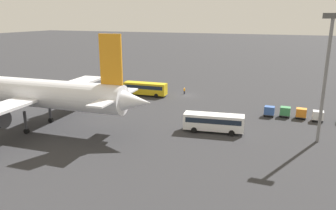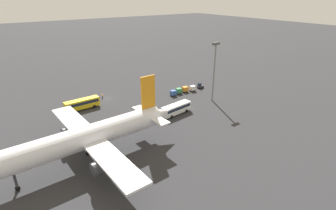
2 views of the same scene
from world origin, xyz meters
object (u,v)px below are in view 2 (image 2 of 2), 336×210
(worker_person, at_px, (102,96))
(airplane, at_px, (84,138))
(cargo_cart_green, at_px, (179,91))
(cargo_cart_blue, at_px, (173,93))
(cargo_cart_white, at_px, (192,88))
(shuttle_bus_near, at_px, (82,103))
(shuttle_bus_far, at_px, (176,108))
(cargo_cart_orange, at_px, (185,89))
(baggage_tug, at_px, (200,86))

(worker_person, bearing_deg, airplane, 63.51)
(worker_person, bearing_deg, cargo_cart_green, 155.31)
(cargo_cart_blue, bearing_deg, cargo_cart_white, 179.68)
(shuttle_bus_near, xyz_separation_m, shuttle_bus_far, (-22.39, 19.96, -0.07))
(shuttle_bus_near, relative_size, cargo_cart_green, 5.33)
(shuttle_bus_far, distance_m, cargo_cart_green, 17.58)
(shuttle_bus_near, xyz_separation_m, cargo_cart_blue, (-30.59, 7.08, -0.78))
(worker_person, distance_m, cargo_cart_green, 27.43)
(cargo_cart_white, height_order, cargo_cart_green, same)
(cargo_cart_blue, bearing_deg, worker_person, -28.94)
(cargo_cart_orange, height_order, cargo_cart_green, same)
(cargo_cart_blue, bearing_deg, shuttle_bus_near, -13.03)
(baggage_tug, xyz_separation_m, worker_person, (35.35, -11.40, -0.07))
(shuttle_bus_near, height_order, cargo_cart_blue, shuttle_bus_near)
(shuttle_bus_far, bearing_deg, airplane, 9.22)
(shuttle_bus_far, xyz_separation_m, cargo_cart_green, (-11.15, -13.57, -0.71))
(shuttle_bus_far, height_order, baggage_tug, shuttle_bus_far)
(cargo_cart_orange, bearing_deg, shuttle_bus_far, 43.95)
(shuttle_bus_near, relative_size, worker_person, 6.31)
(baggage_tug, distance_m, cargo_cart_green, 10.42)
(airplane, distance_m, cargo_cart_green, 48.25)
(shuttle_bus_near, distance_m, cargo_cart_white, 40.11)
(shuttle_bus_near, bearing_deg, worker_person, -152.45)
(cargo_cart_orange, bearing_deg, cargo_cart_white, 165.43)
(shuttle_bus_far, xyz_separation_m, cargo_cart_blue, (-8.20, -12.88, -0.71))
(cargo_cart_blue, bearing_deg, airplane, 29.69)
(cargo_cart_green, distance_m, cargo_cart_blue, 3.04)
(cargo_cart_white, relative_size, cargo_cart_green, 1.00)
(shuttle_bus_far, distance_m, baggage_tug, 25.54)
(airplane, height_order, shuttle_bus_near, airplane)
(airplane, xyz_separation_m, shuttle_bus_near, (-8.56, -29.40, -4.36))
(shuttle_bus_near, xyz_separation_m, cargo_cart_orange, (-36.50, 6.36, -0.78))
(shuttle_bus_near, xyz_separation_m, cargo_cart_white, (-39.46, 7.13, -0.78))
(shuttle_bus_far, bearing_deg, cargo_cart_white, -150.79)
(shuttle_bus_near, height_order, shuttle_bus_far, shuttle_bus_near)
(airplane, distance_m, cargo_cart_blue, 45.35)
(airplane, xyz_separation_m, shuttle_bus_far, (-30.95, -9.44, -4.43))
(shuttle_bus_near, height_order, cargo_cart_green, shuttle_bus_near)
(airplane, relative_size, shuttle_bus_far, 4.40)
(baggage_tug, xyz_separation_m, cargo_cart_white, (4.51, 0.80, 0.25))
(baggage_tug, bearing_deg, airplane, 32.16)
(cargo_cart_white, bearing_deg, shuttle_bus_far, 36.94)
(airplane, relative_size, worker_person, 26.58)
(shuttle_bus_near, distance_m, cargo_cart_orange, 37.06)
(shuttle_bus_near, distance_m, worker_person, 10.06)
(worker_person, xyz_separation_m, cargo_cart_blue, (-21.97, 12.15, 0.32))
(cargo_cart_green, bearing_deg, cargo_cart_blue, 13.07)
(shuttle_bus_near, distance_m, baggage_tug, 44.43)
(shuttle_bus_near, bearing_deg, cargo_cart_white, 166.86)
(airplane, bearing_deg, shuttle_bus_far, -166.11)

